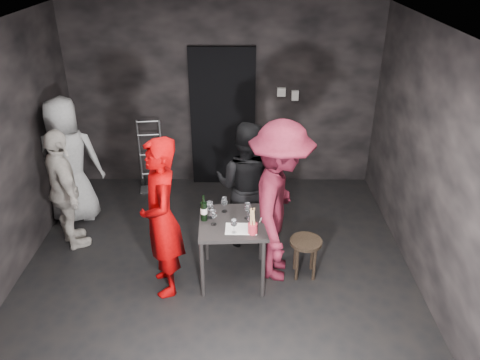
{
  "coord_description": "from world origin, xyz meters",
  "views": [
    {
      "loc": [
        0.3,
        -4.11,
        3.48
      ],
      "look_at": [
        0.27,
        0.25,
        1.17
      ],
      "focal_mm": 35.0,
      "sensor_mm": 36.0,
      "label": 1
    }
  ],
  "objects_px": {
    "woman_black": "(246,181)",
    "bystander_cream": "(64,189)",
    "server_red": "(160,205)",
    "breadstick_cup": "(253,222)",
    "stool": "(306,247)",
    "tasting_table": "(233,229)",
    "man_maroon": "(280,186)",
    "bystander_grey": "(67,153)",
    "wine_bottle": "(204,211)",
    "hand_truck": "(153,176)"
  },
  "relations": [
    {
      "from": "hand_truck",
      "to": "tasting_table",
      "type": "xyz_separation_m",
      "value": [
        1.27,
        -2.11,
        0.45
      ]
    },
    {
      "from": "hand_truck",
      "to": "man_maroon",
      "type": "height_order",
      "value": "man_maroon"
    },
    {
      "from": "woman_black",
      "to": "wine_bottle",
      "type": "bearing_deg",
      "value": 74.85
    },
    {
      "from": "tasting_table",
      "to": "man_maroon",
      "type": "height_order",
      "value": "man_maroon"
    },
    {
      "from": "bystander_grey",
      "to": "wine_bottle",
      "type": "bearing_deg",
      "value": 139.07
    },
    {
      "from": "hand_truck",
      "to": "breadstick_cup",
      "type": "bearing_deg",
      "value": -65.99
    },
    {
      "from": "woman_black",
      "to": "hand_truck",
      "type": "bearing_deg",
      "value": -26.43
    },
    {
      "from": "tasting_table",
      "to": "woman_black",
      "type": "height_order",
      "value": "woman_black"
    },
    {
      "from": "bystander_cream",
      "to": "stool",
      "type": "bearing_deg",
      "value": -136.67
    },
    {
      "from": "stool",
      "to": "bystander_grey",
      "type": "distance_m",
      "value": 3.26
    },
    {
      "from": "tasting_table",
      "to": "man_maroon",
      "type": "distance_m",
      "value": 0.7
    },
    {
      "from": "hand_truck",
      "to": "stool",
      "type": "distance_m",
      "value": 2.94
    },
    {
      "from": "tasting_table",
      "to": "wine_bottle",
      "type": "relative_size",
      "value": 2.51
    },
    {
      "from": "man_maroon",
      "to": "bystander_grey",
      "type": "height_order",
      "value": "man_maroon"
    },
    {
      "from": "man_maroon",
      "to": "breadstick_cup",
      "type": "xyz_separation_m",
      "value": [
        -0.29,
        -0.31,
        -0.25
      ]
    },
    {
      "from": "bystander_grey",
      "to": "breadstick_cup",
      "type": "relative_size",
      "value": 6.32
    },
    {
      "from": "wine_bottle",
      "to": "bystander_grey",
      "type": "bearing_deg",
      "value": 146.44
    },
    {
      "from": "stool",
      "to": "breadstick_cup",
      "type": "distance_m",
      "value": 0.83
    },
    {
      "from": "server_red",
      "to": "wine_bottle",
      "type": "xyz_separation_m",
      "value": [
        0.42,
        0.19,
        -0.18
      ]
    },
    {
      "from": "stool",
      "to": "woman_black",
      "type": "xyz_separation_m",
      "value": [
        -0.66,
        0.67,
        0.48
      ]
    },
    {
      "from": "woman_black",
      "to": "man_maroon",
      "type": "distance_m",
      "value": 0.77
    },
    {
      "from": "hand_truck",
      "to": "bystander_cream",
      "type": "height_order",
      "value": "bystander_cream"
    },
    {
      "from": "hand_truck",
      "to": "bystander_grey",
      "type": "distance_m",
      "value": 1.46
    },
    {
      "from": "woman_black",
      "to": "bystander_grey",
      "type": "bearing_deg",
      "value": 4.98
    },
    {
      "from": "man_maroon",
      "to": "wine_bottle",
      "type": "height_order",
      "value": "man_maroon"
    },
    {
      "from": "server_red",
      "to": "man_maroon",
      "type": "height_order",
      "value": "man_maroon"
    },
    {
      "from": "bystander_cream",
      "to": "bystander_grey",
      "type": "distance_m",
      "value": 0.68
    },
    {
      "from": "tasting_table",
      "to": "server_red",
      "type": "relative_size",
      "value": 0.36
    },
    {
      "from": "hand_truck",
      "to": "woman_black",
      "type": "bearing_deg",
      "value": -52.95
    },
    {
      "from": "tasting_table",
      "to": "stool",
      "type": "bearing_deg",
      "value": 3.32
    },
    {
      "from": "tasting_table",
      "to": "breadstick_cup",
      "type": "bearing_deg",
      "value": -47.25
    },
    {
      "from": "woman_black",
      "to": "bystander_cream",
      "type": "bearing_deg",
      "value": 20.65
    },
    {
      "from": "server_red",
      "to": "breadstick_cup",
      "type": "relative_size",
      "value": 6.76
    },
    {
      "from": "bystander_cream",
      "to": "bystander_grey",
      "type": "bearing_deg",
      "value": -21.95
    },
    {
      "from": "tasting_table",
      "to": "bystander_grey",
      "type": "xyz_separation_m",
      "value": [
        -2.16,
        1.26,
        0.32
      ]
    },
    {
      "from": "server_red",
      "to": "man_maroon",
      "type": "relative_size",
      "value": 0.92
    },
    {
      "from": "woman_black",
      "to": "breadstick_cup",
      "type": "xyz_separation_m",
      "value": [
        0.06,
        -0.94,
        0.03
      ]
    },
    {
      "from": "bystander_grey",
      "to": "breadstick_cup",
      "type": "height_order",
      "value": "bystander_grey"
    },
    {
      "from": "bystander_cream",
      "to": "server_red",
      "type": "bearing_deg",
      "value": -156.61
    },
    {
      "from": "bystander_grey",
      "to": "breadstick_cup",
      "type": "xyz_separation_m",
      "value": [
        2.37,
        -1.48,
        -0.08
      ]
    },
    {
      "from": "wine_bottle",
      "to": "man_maroon",
      "type": "bearing_deg",
      "value": 4.65
    },
    {
      "from": "man_maroon",
      "to": "woman_black",
      "type": "bearing_deg",
      "value": 38.26
    },
    {
      "from": "bystander_grey",
      "to": "bystander_cream",
      "type": "bearing_deg",
      "value": 95.85
    },
    {
      "from": "woman_black",
      "to": "bystander_cream",
      "type": "xyz_separation_m",
      "value": [
        -2.16,
        -0.09,
        -0.07
      ]
    },
    {
      "from": "bystander_cream",
      "to": "tasting_table",
      "type": "bearing_deg",
      "value": -142.29
    },
    {
      "from": "hand_truck",
      "to": "bystander_grey",
      "type": "height_order",
      "value": "bystander_grey"
    },
    {
      "from": "tasting_table",
      "to": "woman_black",
      "type": "xyz_separation_m",
      "value": [
        0.14,
        0.71,
        0.21
      ]
    },
    {
      "from": "breadstick_cup",
      "to": "bystander_grey",
      "type": "bearing_deg",
      "value": 148.07
    },
    {
      "from": "server_red",
      "to": "breadstick_cup",
      "type": "distance_m",
      "value": 0.95
    },
    {
      "from": "stool",
      "to": "breadstick_cup",
      "type": "relative_size",
      "value": 1.53
    }
  ]
}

